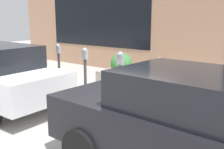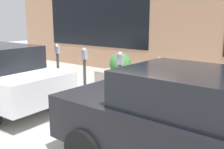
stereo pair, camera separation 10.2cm
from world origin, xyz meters
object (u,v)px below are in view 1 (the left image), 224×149
(parking_meter_second, at_px, (159,81))
(parking_meter_farthest, at_px, (59,64))
(parking_meter_nearest, at_px, (214,83))
(planter_box, at_px, (121,75))
(parked_car_front, at_px, (186,123))
(parking_meter_fourth, at_px, (85,68))
(parking_meter_middle, at_px, (120,73))

(parking_meter_second, relative_size, parking_meter_farthest, 0.95)
(parking_meter_nearest, distance_m, parking_meter_second, 1.20)
(parking_meter_farthest, bearing_deg, planter_box, -124.43)
(planter_box, xyz_separation_m, parked_car_front, (-3.68, 3.47, 0.38))
(parking_meter_farthest, relative_size, parked_car_front, 0.37)
(parking_meter_fourth, distance_m, parking_meter_farthest, 1.15)
(parking_meter_middle, xyz_separation_m, parking_meter_fourth, (1.17, 0.05, -0.02))
(planter_box, bearing_deg, parking_meter_second, 143.09)
(parking_meter_fourth, distance_m, parked_car_front, 4.08)
(parking_meter_middle, relative_size, parking_meter_farthest, 0.97)
(parking_meter_nearest, bearing_deg, parking_meter_second, 3.50)
(parking_meter_farthest, bearing_deg, parking_meter_second, 179.06)
(planter_box, relative_size, parked_car_front, 0.32)
(parking_meter_middle, height_order, parked_car_front, parked_car_front)
(parking_meter_nearest, height_order, planter_box, parking_meter_nearest)
(parking_meter_farthest, xyz_separation_m, planter_box, (-1.15, -1.67, -0.46))
(parking_meter_second, bearing_deg, parking_meter_fourth, -0.35)
(parking_meter_nearest, xyz_separation_m, parking_meter_middle, (2.32, 0.01, -0.08))
(parking_meter_farthest, bearing_deg, parking_meter_middle, -179.80)
(parking_meter_fourth, relative_size, parked_car_front, 0.37)
(parking_meter_nearest, relative_size, parking_meter_fourth, 0.90)
(parking_meter_nearest, xyz_separation_m, parking_meter_second, (1.19, 0.07, -0.13))
(parking_meter_second, xyz_separation_m, parking_meter_middle, (1.13, -0.06, 0.05))
(parking_meter_second, height_order, parking_meter_middle, parking_meter_middle)
(parking_meter_second, relative_size, parking_meter_fourth, 0.97)
(parking_meter_nearest, height_order, parking_meter_second, parking_meter_second)
(parking_meter_second, bearing_deg, parking_meter_farthest, -0.94)
(parking_meter_fourth, relative_size, parking_meter_farthest, 0.98)
(parking_meter_nearest, xyz_separation_m, planter_box, (3.49, -1.66, -0.57))
(parking_meter_nearest, distance_m, parked_car_front, 1.84)
(parking_meter_middle, bearing_deg, parking_meter_second, 176.72)
(parking_meter_middle, height_order, parking_meter_fourth, parking_meter_fourth)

